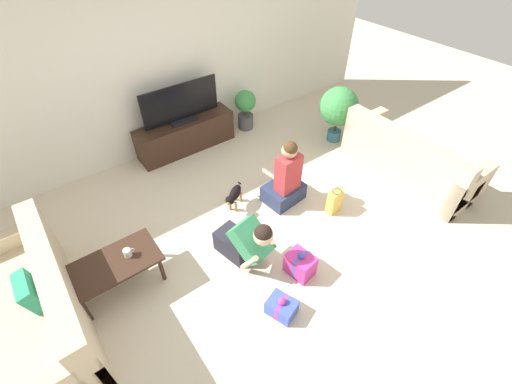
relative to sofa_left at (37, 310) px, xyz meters
name	(u,v)px	position (x,y,z in m)	size (l,w,h in m)	color
ground_plane	(267,241)	(2.43, -0.45, -0.29)	(16.00, 16.00, 0.00)	beige
wall_back	(157,68)	(2.43, 2.18, 1.01)	(8.40, 0.06, 2.60)	white
sofa_left	(37,310)	(0.00, 0.00, 0.00)	(0.83, 1.91, 0.83)	#C6B293
sofa_right	(408,160)	(4.86, -0.67, 0.00)	(0.83, 1.91, 0.83)	#C6B293
coffee_table	(114,266)	(0.77, 0.00, 0.06)	(0.93, 0.52, 0.40)	#382319
tv_console	(186,135)	(2.59, 1.90, -0.04)	(1.59, 0.42, 0.51)	#382319
tv	(181,106)	(2.59, 1.90, 0.49)	(1.24, 0.20, 0.60)	black
potted_plant_back_right	(245,107)	(3.73, 1.85, 0.12)	(0.36, 0.36, 0.70)	#4C4C51
potted_plant_corner_right	(339,108)	(4.72, 0.64, 0.32)	(0.62, 0.62, 0.94)	#336B84
person_kneeling	(246,241)	(2.06, -0.53, 0.05)	(0.45, 0.78, 0.76)	#23232D
person_sitting	(286,180)	(3.07, -0.01, 0.07)	(0.56, 0.51, 0.98)	#283351
dog	(234,195)	(2.43, 0.27, -0.06)	(0.40, 0.31, 0.33)	black
gift_box_a	(300,264)	(2.44, -1.03, -0.15)	(0.27, 0.34, 0.35)	#CC3389
gift_box_b	(282,307)	(1.97, -1.28, -0.20)	(0.31, 0.34, 0.24)	#3D51BC
gift_bag_a	(334,201)	(3.46, -0.57, -0.12)	(0.21, 0.14, 0.36)	#E5B74C
mug	(128,253)	(0.93, 0.00, 0.16)	(0.12, 0.08, 0.09)	silver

